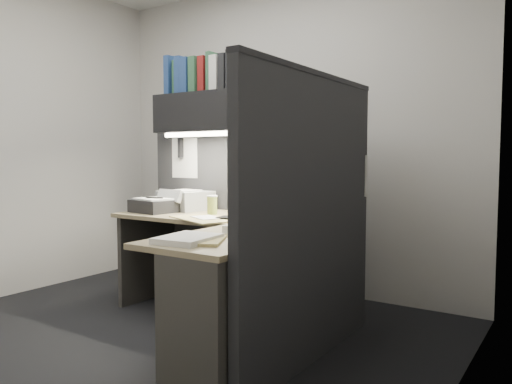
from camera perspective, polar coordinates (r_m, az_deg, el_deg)
floor at (r=3.43m, az=-10.53°, el=-15.80°), size 3.50×3.50×0.00m
wall_back at (r=4.43m, az=2.94°, el=6.51°), size 3.50×0.04×2.70m
wall_left at (r=4.62m, az=-26.64°, el=5.99°), size 0.04×3.00×2.70m
wall_right at (r=2.37m, az=21.43°, el=8.39°), size 0.04×3.00×2.70m
partition_back at (r=3.94m, az=-0.93°, el=-1.18°), size 1.90×0.06×1.60m
partition_right at (r=2.82m, az=6.41°, el=-3.31°), size 0.06×1.50×1.60m
desk at (r=3.03m, az=-4.78°, el=-9.65°), size 1.70×1.53×0.73m
overhead_shelf at (r=3.74m, az=-1.31°, el=9.28°), size 1.55×0.34×0.30m
task_light_tube at (r=3.61m, az=-2.58°, el=6.75°), size 1.32×0.04×0.04m
monitor at (r=3.58m, az=1.63°, el=0.56°), size 0.49×0.26×0.53m
keyboard at (r=3.37m, az=-0.98°, el=-3.10°), size 0.43×0.23×0.02m
mousepad at (r=3.24m, az=4.31°, el=-3.54°), size 0.25×0.23×0.00m
mouse at (r=3.22m, az=4.45°, el=-3.18°), size 0.10×0.13×0.04m
telephone at (r=3.45m, az=7.02°, el=-2.33°), size 0.27×0.27×0.09m
coffee_cup at (r=3.66m, az=-5.04°, el=-1.62°), size 0.09×0.09×0.14m
printer at (r=4.09m, az=-8.08°, el=-0.94°), size 0.43×0.38×0.15m
notebook_stack at (r=3.94m, az=-11.53°, el=-1.57°), size 0.36×0.31×0.10m
open_folder at (r=3.46m, az=-5.71°, el=-3.03°), size 0.59×0.50×0.01m
paper_stack_a at (r=2.82m, az=-0.84°, el=-4.25°), size 0.23×0.20×0.04m
paper_stack_b at (r=2.55m, az=-7.79°, el=-5.33°), size 0.28×0.33×0.03m
manila_stack at (r=2.54m, az=-6.28°, el=-5.53°), size 0.32×0.35×0.02m
binder_row at (r=3.97m, az=-5.38°, el=13.17°), size 0.75×0.25×0.31m
pinned_papers at (r=3.40m, az=0.99°, el=2.28°), size 1.76×1.31×0.51m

